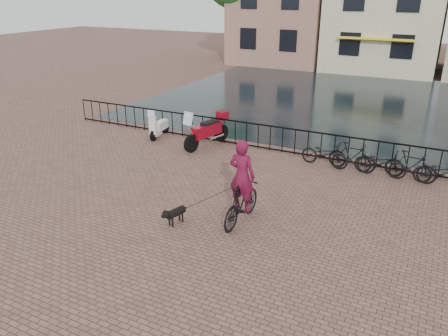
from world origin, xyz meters
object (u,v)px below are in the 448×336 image
at_px(cyclist, 242,187).
at_px(scooter, 159,122).
at_px(dog, 176,215).
at_px(motorcycle, 207,127).

bearing_deg(cyclist, scooter, -37.18).
distance_m(dog, scooter, 7.59).
bearing_deg(scooter, cyclist, -47.30).
xyz_separation_m(cyclist, dog, (-1.54, -0.87, -0.78)).
xyz_separation_m(cyclist, motorcycle, (-3.78, 4.97, -0.22)).
bearing_deg(cyclist, motorcycle, -50.18).
distance_m(cyclist, dog, 1.93).
bearing_deg(motorcycle, cyclist, -38.19).
bearing_deg(dog, scooter, 142.92).
bearing_deg(motorcycle, dog, -54.45).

